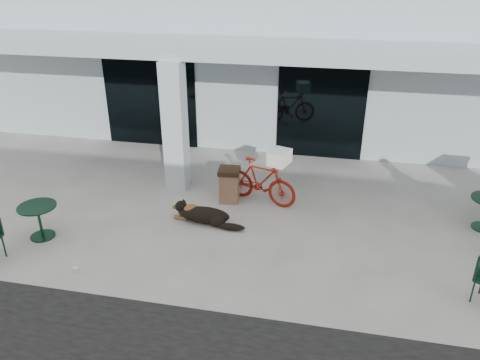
% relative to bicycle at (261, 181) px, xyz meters
% --- Properties ---
extents(ground, '(80.00, 80.00, 0.00)m').
position_rel_bicycle_xyz_m(ground, '(-0.64, -1.90, -0.53)').
color(ground, beige).
rests_on(ground, ground).
extents(building, '(22.00, 7.00, 4.50)m').
position_rel_bicycle_xyz_m(building, '(-0.64, 6.60, 1.72)').
color(building, silver).
rests_on(building, ground).
extents(storefront_glass_left, '(2.80, 0.06, 2.70)m').
position_rel_bicycle_xyz_m(storefront_glass_left, '(-3.84, 3.08, 0.82)').
color(storefront_glass_left, black).
rests_on(storefront_glass_left, ground).
extents(storefront_glass_right, '(2.40, 0.06, 2.70)m').
position_rel_bicycle_xyz_m(storefront_glass_right, '(1.16, 3.08, 0.82)').
color(storefront_glass_right, black).
rests_on(storefront_glass_right, ground).
extents(column, '(0.50, 0.50, 3.12)m').
position_rel_bicycle_xyz_m(column, '(-2.14, 0.40, 1.03)').
color(column, silver).
rests_on(column, ground).
extents(overhang, '(22.00, 2.80, 0.18)m').
position_rel_bicycle_xyz_m(overhang, '(-0.64, 1.70, 2.68)').
color(overhang, silver).
rests_on(overhang, column).
extents(bicycle, '(1.84, 1.03, 1.06)m').
position_rel_bicycle_xyz_m(bicycle, '(0.00, 0.00, 0.00)').
color(bicycle, '#991B0C').
rests_on(bicycle, ground).
extents(laundry_basket, '(0.53, 0.62, 0.31)m').
position_rel_bicycle_xyz_m(laundry_basket, '(0.43, -0.14, 0.69)').
color(laundry_basket, white).
rests_on(laundry_basket, bicycle).
extents(dog, '(1.31, 0.62, 0.42)m').
position_rel_bicycle_xyz_m(dog, '(-1.01, -1.20, -0.32)').
color(dog, black).
rests_on(dog, ground).
extents(cup_near_dog, '(0.10, 0.10, 0.11)m').
position_rel_bicycle_xyz_m(cup_near_dog, '(-2.84, -3.40, -0.48)').
color(cup_near_dog, white).
rests_on(cup_near_dog, ground).
extents(cafe_table_near, '(0.98, 0.98, 0.71)m').
position_rel_bicycle_xyz_m(cafe_table_near, '(-4.13, -2.42, -0.18)').
color(cafe_table_near, '#123521').
rests_on(cafe_table_near, ground).
extents(trash_receptacle, '(0.52, 0.52, 0.82)m').
position_rel_bicycle_xyz_m(trash_receptacle, '(-0.72, -0.10, -0.12)').
color(trash_receptacle, '#8C6048').
rests_on(trash_receptacle, ground).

